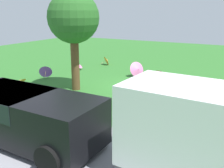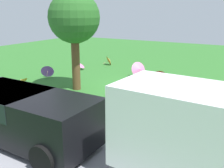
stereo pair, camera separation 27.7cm
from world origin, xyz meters
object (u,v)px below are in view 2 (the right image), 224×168
at_px(box_trailer_white, 190,133).
at_px(parasol_yellow_0, 207,89).
at_px(parasol_blue_0, 170,93).
at_px(parasol_pink_3, 139,69).
at_px(parasol_orange_0, 109,60).
at_px(van_dark, 22,112).
at_px(parasol_red_0, 154,81).
at_px(parasol_pink_1, 81,65).
at_px(shade_tree, 74,19).
at_px(park_bench, 145,107).
at_px(parasol_purple_0, 47,71).
at_px(parasol_red_1, 160,73).
at_px(parasol_orange_1, 21,81).

height_order(box_trailer_white, parasol_yellow_0, box_trailer_white).
relative_size(parasol_yellow_0, parasol_blue_0, 0.71).
bearing_deg(parasol_pink_3, parasol_orange_0, -33.32).
relative_size(van_dark, parasol_red_0, 4.52).
relative_size(parasol_pink_1, parasol_orange_0, 0.94).
bearing_deg(shade_tree, van_dark, 110.11).
bearing_deg(van_dark, park_bench, -128.09).
relative_size(van_dark, park_bench, 2.85).
height_order(parasol_red_0, parasol_purple_0, parasol_red_0).
xyz_separation_m(parasol_yellow_0, parasol_blue_0, (1.22, 1.72, 0.12)).
xyz_separation_m(shade_tree, parasol_purple_0, (3.02, -1.12, -3.10)).
relative_size(park_bench, parasol_orange_0, 2.12).
xyz_separation_m(park_bench, parasol_red_1, (1.53, -5.90, -0.15)).
relative_size(parasol_red_0, parasol_yellow_0, 1.30).
distance_m(parasol_yellow_0, parasol_pink_3, 4.54).
relative_size(parasol_yellow_0, parasol_red_1, 1.03).
xyz_separation_m(parasol_red_1, parasol_pink_3, (1.24, 0.25, 0.15)).
relative_size(van_dark, parasol_blue_0, 4.17).
xyz_separation_m(park_bench, parasol_purple_0, (7.50, -2.90, -0.09)).
distance_m(van_dark, parasol_yellow_0, 8.36).
bearing_deg(shade_tree, parasol_red_1, -125.66).
distance_m(parasol_yellow_0, parasol_orange_0, 8.53).
distance_m(parasol_red_0, parasol_yellow_0, 2.50).
relative_size(box_trailer_white, parasol_purple_0, 3.94).
bearing_deg(parasol_pink_1, park_bench, 141.59).
relative_size(van_dark, parasol_pink_1, 6.41).
relative_size(parasol_orange_1, parasol_red_1, 0.83).
bearing_deg(box_trailer_white, parasol_yellow_0, -82.94).
bearing_deg(parasol_red_1, van_dark, 83.33).
relative_size(parasol_pink_1, parasol_blue_0, 0.65).
height_order(parasol_orange_1, parasol_pink_3, parasol_pink_3).
relative_size(parasol_red_0, parasol_orange_0, 1.34).
height_order(parasol_red_0, parasol_pink_1, parasol_red_0).
distance_m(van_dark, parasol_pink_3, 8.99).
height_order(parasol_yellow_0, parasol_pink_3, parasol_pink_3).
distance_m(box_trailer_white, parasol_red_0, 7.54).
bearing_deg(parasol_red_1, parasol_pink_3, 11.32).
relative_size(parasol_orange_1, parasol_pink_3, 0.60).
height_order(parasol_orange_0, parasol_purple_0, parasol_purple_0).
relative_size(van_dark, box_trailer_white, 1.40).
relative_size(parasol_red_0, parasol_blue_0, 0.92).
xyz_separation_m(shade_tree, parasol_red_0, (-3.44, -1.90, -3.06)).
relative_size(box_trailer_white, parasol_yellow_0, 4.20).
bearing_deg(parasol_orange_1, box_trailer_white, 158.92).
height_order(shade_tree, parasol_orange_0, shade_tree).
bearing_deg(parasol_pink_3, parasol_yellow_0, 158.20).
bearing_deg(box_trailer_white, parasol_red_0, -63.46).
xyz_separation_m(parasol_blue_0, parasol_orange_0, (6.37, -5.62, -0.10)).
relative_size(parasol_red_0, parasol_pink_1, 1.42).
distance_m(parasol_blue_0, parasol_orange_0, 8.50).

